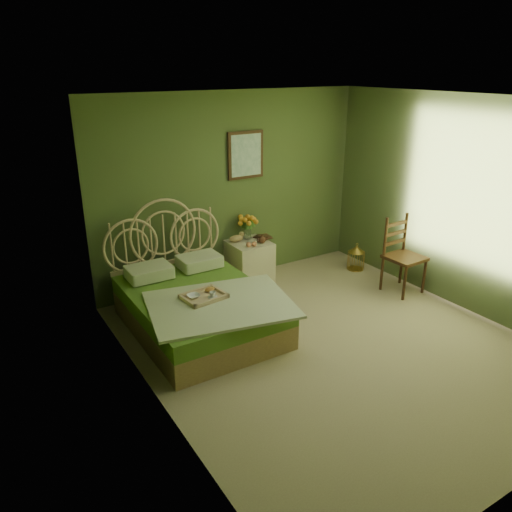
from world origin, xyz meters
TOP-DOWN VIEW (x-y plane):
  - floor at (0.00, 0.00)m, footprint 4.50×4.50m
  - ceiling at (0.00, 0.00)m, footprint 4.50×4.50m
  - wall_back at (0.00, 2.25)m, footprint 4.00×0.00m
  - wall_left at (-2.00, 0.00)m, footprint 0.00×4.50m
  - wall_right at (2.00, 0.00)m, footprint 0.00×4.50m
  - wall_art at (0.21, 2.22)m, footprint 0.54×0.04m
  - bed at (-1.10, 1.15)m, footprint 1.71×2.17m
  - nightstand at (0.11, 1.99)m, footprint 0.54×0.54m
  - chair at (1.70, 0.68)m, footprint 0.47×0.47m
  - birdcage at (1.70, 1.51)m, footprint 0.25×0.25m
  - book_lower at (0.29, 1.99)m, footprint 0.25×0.27m
  - book_upper at (0.29, 1.99)m, footprint 0.19×0.24m
  - cereal_bowl at (-1.24, 0.92)m, footprint 0.14×0.14m
  - coffee_cup at (-1.06, 0.81)m, footprint 0.09×0.09m

SIDE VIEW (x-z plane):
  - floor at x=0.00m, z-range 0.00..0.00m
  - birdcage at x=1.70m, z-range 0.00..0.37m
  - bed at x=-1.10m, z-range -0.37..0.97m
  - nightstand at x=0.11m, z-range -0.15..0.87m
  - cereal_bowl at x=-1.24m, z-range 0.52..0.55m
  - coffee_cup at x=-1.06m, z-range 0.52..0.59m
  - chair at x=1.70m, z-range 0.06..1.09m
  - book_lower at x=0.29m, z-range 0.59..0.61m
  - book_upper at x=0.29m, z-range 0.61..0.63m
  - wall_back at x=0.00m, z-range -0.70..3.30m
  - wall_left at x=-2.00m, z-range -0.95..3.55m
  - wall_right at x=2.00m, z-range -0.95..3.55m
  - wall_art at x=0.21m, z-range 1.43..2.07m
  - ceiling at x=0.00m, z-range 2.60..2.60m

